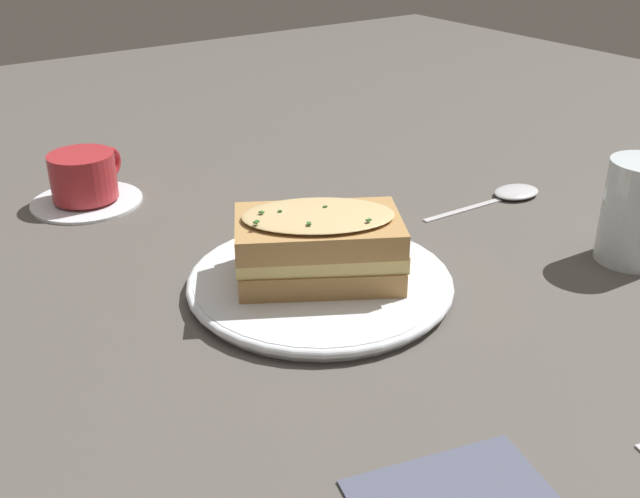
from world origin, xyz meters
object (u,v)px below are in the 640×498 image
at_px(sandwich, 319,245).
at_px(water_glass, 638,212).
at_px(dinner_plate, 320,282).
at_px(spoon, 511,194).
at_px(teacup_with_saucer, 85,182).

distance_m(sandwich, water_glass, 0.33).
xyz_separation_m(dinner_plate, sandwich, (-0.00, -0.00, 0.04)).
height_order(sandwich, spoon, sandwich).
bearing_deg(teacup_with_saucer, spoon, -64.26).
bearing_deg(water_glass, sandwich, 156.84).
height_order(dinner_plate, spoon, dinner_plate).
relative_size(teacup_with_saucer, spoon, 0.74).
relative_size(dinner_plate, spoon, 1.42).
bearing_deg(teacup_with_saucer, dinner_plate, -103.41).
bearing_deg(sandwich, teacup_with_saucer, 107.37).
relative_size(sandwich, spoon, 1.02).
distance_m(dinner_plate, water_glass, 0.33).
xyz_separation_m(sandwich, spoon, (0.33, 0.06, -0.05)).
relative_size(water_glass, spoon, 0.60).
xyz_separation_m(teacup_with_saucer, water_glass, (0.41, -0.48, 0.03)).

